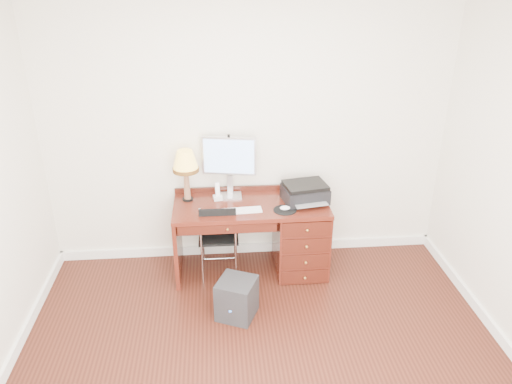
{
  "coord_description": "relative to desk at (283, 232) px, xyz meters",
  "views": [
    {
      "loc": [
        -0.32,
        -2.91,
        2.92
      ],
      "look_at": [
        0.03,
        1.2,
        0.97
      ],
      "focal_mm": 35.0,
      "sensor_mm": 36.0,
      "label": 1
    }
  ],
  "objects": [
    {
      "name": "desk",
      "position": [
        0.0,
        0.0,
        0.0
      ],
      "size": [
        1.5,
        0.67,
        0.75
      ],
      "color": "#531B11",
      "rests_on": "ground"
    },
    {
      "name": "ground",
      "position": [
        -0.32,
        -1.4,
        -0.41
      ],
      "size": [
        4.0,
        4.0,
        0.0
      ],
      "primitive_type": "plane",
      "color": "black",
      "rests_on": "ground"
    },
    {
      "name": "printer",
      "position": [
        0.21,
        0.02,
        0.43
      ],
      "size": [
        0.46,
        0.39,
        0.18
      ],
      "rotation": [
        0.0,
        0.0,
        0.17
      ],
      "color": "black",
      "rests_on": "desk"
    },
    {
      "name": "equipment_box",
      "position": [
        -0.5,
        -0.72,
        -0.23
      ],
      "size": [
        0.41,
        0.41,
        0.36
      ],
      "primitive_type": "cube",
      "rotation": [
        0.0,
        0.0,
        -0.42
      ],
      "color": "black",
      "rests_on": "ground"
    },
    {
      "name": "leg_lamp",
      "position": [
        -0.94,
        0.14,
        0.72
      ],
      "size": [
        0.25,
        0.25,
        0.52
      ],
      "color": "black",
      "rests_on": "desk"
    },
    {
      "name": "mouse_pad",
      "position": [
        -0.01,
        -0.17,
        0.35
      ],
      "size": [
        0.22,
        0.22,
        0.04
      ],
      "color": "black",
      "rests_on": "desk"
    },
    {
      "name": "room_shell",
      "position": [
        -0.32,
        -0.77,
        -0.36
      ],
      "size": [
        4.0,
        4.0,
        4.0
      ],
      "color": "silver",
      "rests_on": "ground"
    },
    {
      "name": "phone",
      "position": [
        -0.64,
        0.12,
        0.39
      ],
      "size": [
        0.1,
        0.1,
        0.18
      ],
      "rotation": [
        0.0,
        0.0,
        0.16
      ],
      "color": "white",
      "rests_on": "desk"
    },
    {
      "name": "chair",
      "position": [
        -0.65,
        -0.1,
        0.08
      ],
      "size": [
        0.39,
        0.39,
        0.82
      ],
      "rotation": [
        0.0,
        0.0,
        -0.01
      ],
      "color": "black",
      "rests_on": "ground"
    },
    {
      "name": "monitor",
      "position": [
        -0.52,
        0.21,
        0.72
      ],
      "size": [
        0.53,
        0.21,
        0.62
      ],
      "rotation": [
        0.0,
        0.0,
        -0.18
      ],
      "color": "silver",
      "rests_on": "desk"
    },
    {
      "name": "keyboard",
      "position": [
        -0.43,
        -0.15,
        0.34
      ],
      "size": [
        0.41,
        0.14,
        0.02
      ],
      "primitive_type": "cube",
      "rotation": [
        0.0,
        0.0,
        0.07
      ],
      "color": "white",
      "rests_on": "desk"
    },
    {
      "name": "pen_cup",
      "position": [
        0.02,
        0.11,
        0.38
      ],
      "size": [
        0.07,
        0.07,
        0.09
      ],
      "primitive_type": "cylinder",
      "color": "black",
      "rests_on": "desk"
    }
  ]
}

